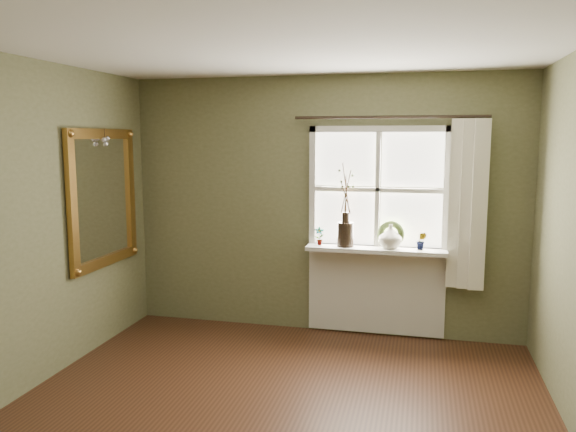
# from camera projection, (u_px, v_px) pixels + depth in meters

# --- Properties ---
(ceiling) EXTENTS (4.50, 4.50, 0.00)m
(ceiling) POSITION_uv_depth(u_px,v_px,m) (259.00, 34.00, 3.33)
(ceiling) COLOR silver
(ceiling) RESTS_ON ground
(wall_back) EXTENTS (4.00, 0.10, 2.60)m
(wall_back) POSITION_uv_depth(u_px,v_px,m) (324.00, 205.00, 5.73)
(wall_back) COLOR #606240
(wall_back) RESTS_ON ground
(window_frame) EXTENTS (1.36, 0.06, 1.24)m
(window_frame) POSITION_uv_depth(u_px,v_px,m) (378.00, 190.00, 5.51)
(window_frame) COLOR silver
(window_frame) RESTS_ON wall_back
(window_sill) EXTENTS (1.36, 0.26, 0.04)m
(window_sill) POSITION_uv_depth(u_px,v_px,m) (376.00, 250.00, 5.48)
(window_sill) COLOR silver
(window_sill) RESTS_ON wall_back
(window_apron) EXTENTS (1.36, 0.04, 0.88)m
(window_apron) POSITION_uv_depth(u_px,v_px,m) (376.00, 290.00, 5.65)
(window_apron) COLOR silver
(window_apron) RESTS_ON ground
(dark_jug) EXTENTS (0.21, 0.21, 0.24)m
(dark_jug) POSITION_uv_depth(u_px,v_px,m) (345.00, 234.00, 5.53)
(dark_jug) COLOR black
(dark_jug) RESTS_ON window_sill
(cream_vase) EXTENTS (0.27, 0.27, 0.24)m
(cream_vase) POSITION_uv_depth(u_px,v_px,m) (390.00, 236.00, 5.43)
(cream_vase) COLOR beige
(cream_vase) RESTS_ON window_sill
(wreath) EXTENTS (0.28, 0.16, 0.28)m
(wreath) POSITION_uv_depth(u_px,v_px,m) (391.00, 237.00, 5.47)
(wreath) COLOR #3A4C21
(wreath) RESTS_ON window_sill
(potted_plant_left) EXTENTS (0.11, 0.09, 0.18)m
(potted_plant_left) POSITION_uv_depth(u_px,v_px,m) (319.00, 236.00, 5.60)
(potted_plant_left) COLOR #3A4C21
(potted_plant_left) RESTS_ON window_sill
(potted_plant_right) EXTENTS (0.11, 0.10, 0.17)m
(potted_plant_right) POSITION_uv_depth(u_px,v_px,m) (421.00, 241.00, 5.37)
(potted_plant_right) COLOR #3A4C21
(potted_plant_right) RESTS_ON window_sill
(curtain) EXTENTS (0.36, 0.12, 1.59)m
(curtain) POSITION_uv_depth(u_px,v_px,m) (467.00, 205.00, 5.23)
(curtain) COLOR beige
(curtain) RESTS_ON wall_back
(curtain_rod) EXTENTS (1.84, 0.03, 0.03)m
(curtain_rod) POSITION_uv_depth(u_px,v_px,m) (390.00, 117.00, 5.33)
(curtain_rod) COLOR black
(curtain_rod) RESTS_ON wall_back
(gilt_mirror) EXTENTS (0.10, 1.09, 1.30)m
(gilt_mirror) POSITION_uv_depth(u_px,v_px,m) (103.00, 198.00, 5.31)
(gilt_mirror) COLOR white
(gilt_mirror) RESTS_ON wall_left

